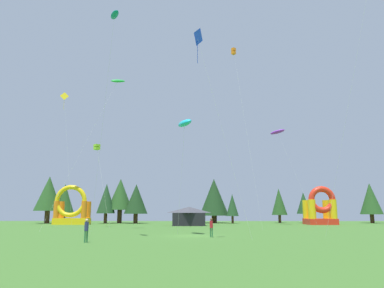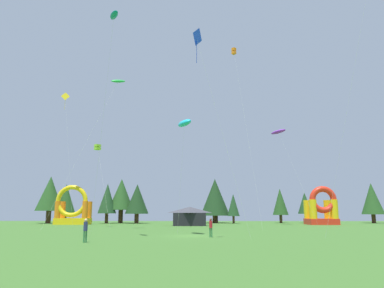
{
  "view_description": "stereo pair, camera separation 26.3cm",
  "coord_description": "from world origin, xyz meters",
  "px_view_note": "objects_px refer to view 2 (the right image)",
  "views": [
    {
      "loc": [
        0.62,
        -37.27,
        2.37
      ],
      "look_at": [
        0.0,
        6.71,
        10.59
      ],
      "focal_mm": 34.01,
      "sensor_mm": 36.0,
      "label": 1
    },
    {
      "loc": [
        0.88,
        -37.26,
        2.37
      ],
      "look_at": [
        0.0,
        6.71,
        10.59
      ],
      "focal_mm": 34.01,
      "sensor_mm": 36.0,
      "label": 2
    }
  ],
  "objects_px": {
    "inflatable_red_slide": "(322,210)",
    "festival_tent": "(190,216)",
    "kite_lime_box": "(98,147)",
    "kite_orange_box": "(234,52)",
    "inflatable_orange_dome": "(73,211)",
    "kite_purple_parafoil": "(278,132)",
    "kite_teal_parafoil": "(114,16)",
    "kite_blue_diamond": "(196,39)",
    "person_far_side": "(85,228)",
    "person_near_camera": "(211,226)",
    "kite_yellow_diamond": "(65,98)",
    "kite_cyan_parafoil": "(184,123)",
    "kite_green_parafoil": "(118,81)"
  },
  "relations": [
    {
      "from": "person_near_camera",
      "to": "inflatable_orange_dome",
      "type": "bearing_deg",
      "value": 144.23
    },
    {
      "from": "kite_yellow_diamond",
      "to": "inflatable_red_slide",
      "type": "relative_size",
      "value": 3.35
    },
    {
      "from": "kite_lime_box",
      "to": "festival_tent",
      "type": "distance_m",
      "value": 19.72
    },
    {
      "from": "inflatable_red_slide",
      "to": "festival_tent",
      "type": "relative_size",
      "value": 1.28
    },
    {
      "from": "kite_yellow_diamond",
      "to": "person_near_camera",
      "type": "bearing_deg",
      "value": -47.98
    },
    {
      "from": "inflatable_orange_dome",
      "to": "festival_tent",
      "type": "bearing_deg",
      "value": -13.47
    },
    {
      "from": "inflatable_orange_dome",
      "to": "person_near_camera",
      "type": "bearing_deg",
      "value": -53.67
    },
    {
      "from": "kite_purple_parafoil",
      "to": "kite_teal_parafoil",
      "type": "relative_size",
      "value": 0.81
    },
    {
      "from": "person_far_side",
      "to": "person_near_camera",
      "type": "distance_m",
      "value": 11.86
    },
    {
      "from": "kite_blue_diamond",
      "to": "person_near_camera",
      "type": "bearing_deg",
      "value": 73.5
    },
    {
      "from": "kite_teal_parafoil",
      "to": "kite_yellow_diamond",
      "type": "bearing_deg",
      "value": 117.55
    },
    {
      "from": "kite_teal_parafoil",
      "to": "inflatable_orange_dome",
      "type": "xyz_separation_m",
      "value": [
        -15.81,
        37.15,
        -18.72
      ]
    },
    {
      "from": "person_far_side",
      "to": "festival_tent",
      "type": "xyz_separation_m",
      "value": [
        7.31,
        35.18,
        0.52
      ]
    },
    {
      "from": "person_far_side",
      "to": "kite_green_parafoil",
      "type": "bearing_deg",
      "value": 59.82
    },
    {
      "from": "kite_teal_parafoil",
      "to": "inflatable_orange_dome",
      "type": "bearing_deg",
      "value": 113.06
    },
    {
      "from": "person_near_camera",
      "to": "kite_green_parafoil",
      "type": "bearing_deg",
      "value": 150.28
    },
    {
      "from": "kite_teal_parafoil",
      "to": "inflatable_orange_dome",
      "type": "distance_m",
      "value": 44.5
    },
    {
      "from": "kite_teal_parafoil",
      "to": "kite_blue_diamond",
      "type": "bearing_deg",
      "value": -11.67
    },
    {
      "from": "kite_teal_parafoil",
      "to": "kite_green_parafoil",
      "type": "height_order",
      "value": "kite_teal_parafoil"
    },
    {
      "from": "inflatable_red_slide",
      "to": "kite_yellow_diamond",
      "type": "bearing_deg",
      "value": -172.79
    },
    {
      "from": "kite_blue_diamond",
      "to": "inflatable_orange_dome",
      "type": "height_order",
      "value": "kite_blue_diamond"
    },
    {
      "from": "kite_orange_box",
      "to": "kite_cyan_parafoil",
      "type": "relative_size",
      "value": 2.12
    },
    {
      "from": "kite_yellow_diamond",
      "to": "kite_purple_parafoil",
      "type": "bearing_deg",
      "value": 3.05
    },
    {
      "from": "kite_cyan_parafoil",
      "to": "kite_purple_parafoil",
      "type": "bearing_deg",
      "value": 59.64
    },
    {
      "from": "inflatable_orange_dome",
      "to": "person_far_side",
      "type": "bearing_deg",
      "value": -69.52
    },
    {
      "from": "kite_teal_parafoil",
      "to": "person_near_camera",
      "type": "distance_m",
      "value": 22.53
    },
    {
      "from": "person_near_camera",
      "to": "kite_teal_parafoil",
      "type": "bearing_deg",
      "value": -145.33
    },
    {
      "from": "inflatable_red_slide",
      "to": "kite_cyan_parafoil",
      "type": "bearing_deg",
      "value": -127.79
    },
    {
      "from": "kite_teal_parafoil",
      "to": "person_near_camera",
      "type": "bearing_deg",
      "value": 16.77
    },
    {
      "from": "kite_yellow_diamond",
      "to": "inflatable_red_slide",
      "type": "bearing_deg",
      "value": 7.21
    },
    {
      "from": "person_far_side",
      "to": "inflatable_orange_dome",
      "type": "xyz_separation_m",
      "value": [
        -15.15,
        40.56,
        1.52
      ]
    },
    {
      "from": "kite_orange_box",
      "to": "inflatable_orange_dome",
      "type": "distance_m",
      "value": 41.87
    },
    {
      "from": "kite_cyan_parafoil",
      "to": "kite_teal_parafoil",
      "type": "xyz_separation_m",
      "value": [
        -6.74,
        -5.76,
        9.47
      ]
    },
    {
      "from": "kite_cyan_parafoil",
      "to": "inflatable_red_slide",
      "type": "height_order",
      "value": "kite_cyan_parafoil"
    },
    {
      "from": "kite_lime_box",
      "to": "inflatable_red_slide",
      "type": "bearing_deg",
      "value": 19.17
    },
    {
      "from": "kite_lime_box",
      "to": "person_far_side",
      "type": "height_order",
      "value": "kite_lime_box"
    },
    {
      "from": "kite_orange_box",
      "to": "inflatable_red_slide",
      "type": "relative_size",
      "value": 3.75
    },
    {
      "from": "kite_orange_box",
      "to": "inflatable_red_slide",
      "type": "distance_m",
      "value": 34.87
    },
    {
      "from": "kite_orange_box",
      "to": "kite_yellow_diamond",
      "type": "xyz_separation_m",
      "value": [
        -30.12,
        12.69,
        -2.94
      ]
    },
    {
      "from": "kite_orange_box",
      "to": "inflatable_red_slide",
      "type": "bearing_deg",
      "value": 46.52
    },
    {
      "from": "kite_lime_box",
      "to": "inflatable_orange_dome",
      "type": "xyz_separation_m",
      "value": [
        -7.96,
        13.19,
        -9.86
      ]
    },
    {
      "from": "kite_cyan_parafoil",
      "to": "inflatable_red_slide",
      "type": "distance_m",
      "value": 41.35
    },
    {
      "from": "kite_purple_parafoil",
      "to": "kite_lime_box",
      "type": "distance_m",
      "value": 32.74
    },
    {
      "from": "inflatable_orange_dome",
      "to": "kite_cyan_parafoil",
      "type": "bearing_deg",
      "value": -54.3
    },
    {
      "from": "inflatable_red_slide",
      "to": "kite_teal_parafoil",
      "type": "bearing_deg",
      "value": -129.89
    },
    {
      "from": "kite_green_parafoil",
      "to": "person_near_camera",
      "type": "distance_m",
      "value": 27.29
    },
    {
      "from": "kite_blue_diamond",
      "to": "kite_teal_parafoil",
      "type": "distance_m",
      "value": 8.91
    },
    {
      "from": "person_far_side",
      "to": "kite_yellow_diamond",
      "type": "bearing_deg",
      "value": 76.72
    },
    {
      "from": "kite_blue_diamond",
      "to": "festival_tent",
      "type": "xyz_separation_m",
      "value": [
        -1.43,
        33.43,
        -16.36
      ]
    },
    {
      "from": "inflatable_orange_dome",
      "to": "festival_tent",
      "type": "relative_size",
      "value": 1.32
    }
  ]
}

